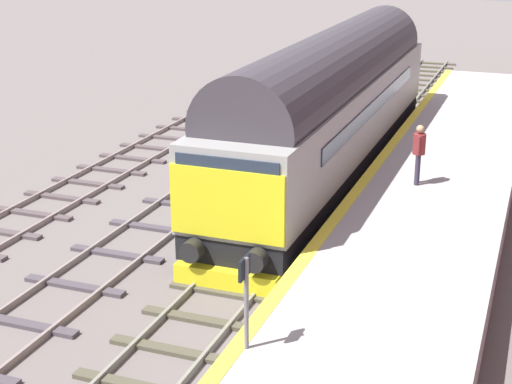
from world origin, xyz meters
name	(u,v)px	position (x,y,z in m)	size (l,w,h in m)	color
ground_plane	(254,260)	(0.00, 0.00, 0.00)	(140.00, 140.00, 0.00)	#625957
track_main	(254,258)	(0.00, 0.00, 0.05)	(2.50, 60.00, 0.15)	slate
track_adjacent_west	(135,240)	(-3.26, 0.00, 0.06)	(2.50, 60.00, 0.15)	gray
track_adjacent_far_west	(17,222)	(-6.90, 0.00, 0.06)	(2.50, 60.00, 0.15)	gray
station_platform	(404,263)	(3.60, 0.00, 0.50)	(4.00, 44.00, 1.01)	#A6A0A2
diesel_locomotive	(332,102)	(0.00, 6.83, 2.48)	(2.74, 17.47, 4.68)	black
platform_number_sign	(245,288)	(1.91, -5.48, 2.12)	(0.10, 0.44, 1.64)	slate
waiting_passenger	(419,149)	(3.15, 4.23, 1.99)	(0.36, 0.51, 1.64)	#322C3F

